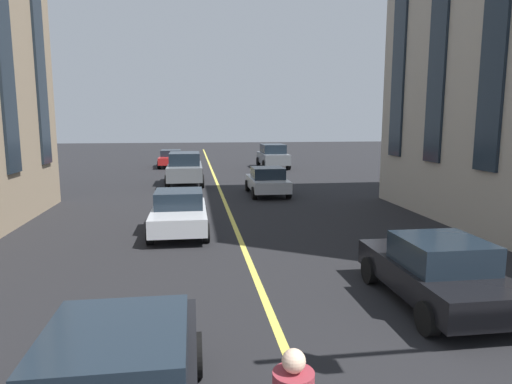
{
  "coord_description": "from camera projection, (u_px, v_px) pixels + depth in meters",
  "views": [
    {
      "loc": [
        -0.13,
        1.42,
        3.66
      ],
      "look_at": [
        11.71,
        -0.25,
        1.79
      ],
      "focal_mm": 31.58,
      "sensor_mm": 36.0,
      "label": 1
    }
  ],
  "objects": [
    {
      "name": "car_grey_oncoming",
      "position": [
        185.0,
        168.0,
        26.31
      ],
      "size": [
        4.7,
        2.14,
        1.88
      ],
      "color": "slate",
      "rests_on": "ground_plane"
    },
    {
      "name": "car_silver_near",
      "position": [
        267.0,
        181.0,
        22.67
      ],
      "size": [
        3.9,
        1.89,
        1.4
      ],
      "color": "#B7BABF",
      "rests_on": "ground_plane"
    },
    {
      "name": "car_silver_mid",
      "position": [
        179.0,
        212.0,
        14.86
      ],
      "size": [
        3.9,
        1.89,
        1.4
      ],
      "color": "#B7BABF",
      "rests_on": "ground_plane"
    },
    {
      "name": "lane_centre_line",
      "position": [
        225.0,
        203.0,
        20.46
      ],
      "size": [
        80.0,
        0.16,
        0.01
      ],
      "color": "#D8C64C",
      "rests_on": "ground_plane"
    },
    {
      "name": "car_red_parked_b",
      "position": [
        171.0,
        158.0,
        36.61
      ],
      "size": [
        4.4,
        1.95,
        1.37
      ],
      "color": "#B21E1E",
      "rests_on": "ground_plane"
    },
    {
      "name": "car_grey_parked_a",
      "position": [
        273.0,
        156.0,
        35.74
      ],
      "size": [
        4.7,
        2.14,
        1.88
      ],
      "color": "slate",
      "rests_on": "ground_plane"
    },
    {
      "name": "car_black_trailing",
      "position": [
        437.0,
        271.0,
        9.02
      ],
      "size": [
        3.9,
        1.89,
        1.4
      ],
      "color": "black",
      "rests_on": "ground_plane"
    }
  ]
}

